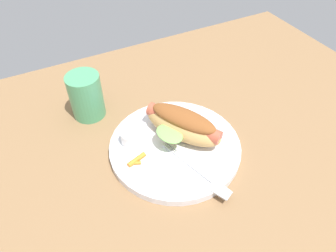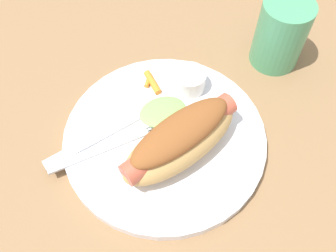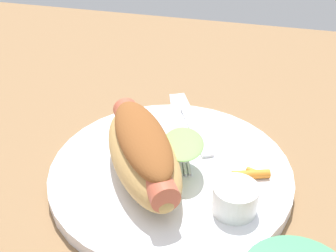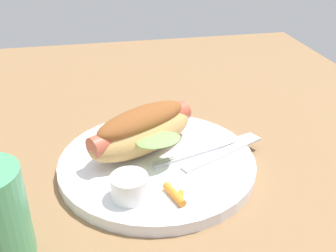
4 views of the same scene
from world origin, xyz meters
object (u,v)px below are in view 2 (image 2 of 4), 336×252
at_px(sauce_ramekin, 190,81).
at_px(carrot_garnish, 152,82).
at_px(drinking_cup, 281,34).
at_px(hot_dog, 180,138).
at_px(fork, 108,146).
at_px(knife, 94,139).
at_px(plate, 165,138).

distance_m(sauce_ramekin, carrot_garnish, 0.05).
bearing_deg(carrot_garnish, drinking_cup, -79.32).
distance_m(hot_dog, carrot_garnish, 0.12).
bearing_deg(drinking_cup, sauce_ramekin, 109.14).
bearing_deg(drinking_cup, fork, 116.53).
xyz_separation_m(hot_dog, knife, (0.03, 0.11, -0.03)).
bearing_deg(plate, knife, 85.87).
distance_m(sauce_ramekin, fork, 0.15).
relative_size(knife, drinking_cup, 1.35).
bearing_deg(knife, plate, -29.75).
bearing_deg(fork, plate, -11.85).
distance_m(plate, carrot_garnish, 0.09).
xyz_separation_m(plate, fork, (-0.01, 0.07, 0.01)).
relative_size(fork, carrot_garnish, 3.92).
bearing_deg(carrot_garnish, hot_dog, -169.10).
height_order(fork, knife, same).
bearing_deg(drinking_cup, knife, 112.78).
height_order(knife, carrot_garnish, carrot_garnish).
bearing_deg(carrot_garnish, knife, 133.31).
relative_size(hot_dog, sauce_ramekin, 3.99).
relative_size(plate, drinking_cup, 2.56).
xyz_separation_m(hot_dog, carrot_garnish, (0.11, 0.02, -0.03)).
xyz_separation_m(plate, sauce_ramekin, (0.07, -0.05, 0.02)).
xyz_separation_m(sauce_ramekin, carrot_garnish, (0.01, 0.05, -0.01)).
bearing_deg(plate, sauce_ramekin, -31.49).
xyz_separation_m(fork, carrot_garnish, (0.09, -0.07, 0.00)).
bearing_deg(fork, sauce_ramekin, 17.03).
height_order(plate, carrot_garnish, carrot_garnish).
relative_size(plate, hot_dog, 1.50).
height_order(plate, drinking_cup, drinking_cup).
relative_size(hot_dog, drinking_cup, 1.70).
relative_size(fork, drinking_cup, 1.57).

